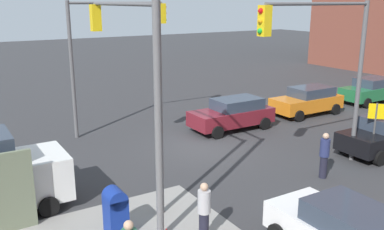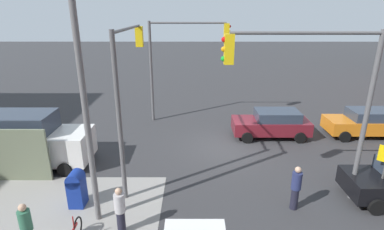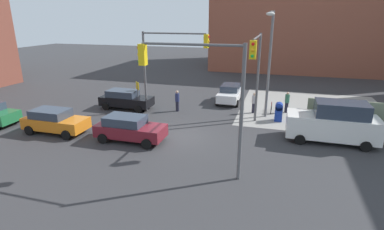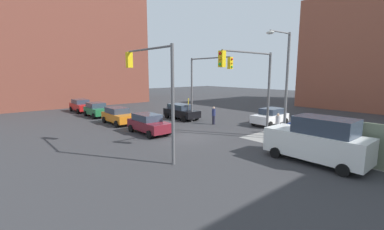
{
  "view_description": "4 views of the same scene",
  "coord_description": "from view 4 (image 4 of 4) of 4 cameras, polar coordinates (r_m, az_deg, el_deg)",
  "views": [
    {
      "loc": [
        10.05,
        15.47,
        6.5
      ],
      "look_at": [
        0.54,
        -0.15,
        1.58
      ],
      "focal_mm": 40.0,
      "sensor_mm": 36.0,
      "label": 1
    },
    {
      "loc": [
        1.82,
        14.75,
        7.07
      ],
      "look_at": [
        1.85,
        -1.16,
        1.53
      ],
      "focal_mm": 28.0,
      "sensor_mm": 36.0,
      "label": 2
    },
    {
      "loc": [
        6.0,
        -17.59,
        7.53
      ],
      "look_at": [
        0.62,
        0.66,
        1.31
      ],
      "focal_mm": 28.0,
      "sensor_mm": 36.0,
      "label": 3
    },
    {
      "loc": [
        15.51,
        -12.55,
        4.97
      ],
      "look_at": [
        1.24,
        -0.37,
        1.93
      ],
      "focal_mm": 24.0,
      "sensor_mm": 36.0,
      "label": 4
    }
  ],
  "objects": [
    {
      "name": "ground_plane",
      "position": [
        20.56,
        -1.47,
        -4.78
      ],
      "size": [
        120.0,
        120.0,
        0.0
      ],
      "primitive_type": "plane",
      "color": "#333335"
    },
    {
      "name": "sidewalk_corner",
      "position": [
        23.05,
        31.96,
        -4.65
      ],
      "size": [
        12.0,
        12.0,
        0.01
      ],
      "primitive_type": "cube",
      "color": "gray",
      "rests_on": "ground"
    },
    {
      "name": "building_brick_west",
      "position": [
        48.94,
        -29.87,
        15.76
      ],
      "size": [
        16.0,
        28.0,
        23.11
      ],
      "color": "brown",
      "rests_on": "ground"
    },
    {
      "name": "traffic_signal_nw_corner",
      "position": [
        24.74,
        3.1,
        8.41
      ],
      "size": [
        5.45,
        0.36,
        6.5
      ],
      "color": "#59595B",
      "rests_on": "ground"
    },
    {
      "name": "traffic_signal_se_corner",
      "position": [
        15.26,
        -8.73,
        7.76
      ],
      "size": [
        5.15,
        0.36,
        6.5
      ],
      "color": "#59595B",
      "rests_on": "ground"
    },
    {
      "name": "traffic_signal_ne_corner",
      "position": [
        18.54,
        13.2,
        7.94
      ],
      "size": [
        0.36,
        5.59,
        6.5
      ],
      "color": "#59595B",
      "rests_on": "ground"
    },
    {
      "name": "street_lamp_corner",
      "position": [
        20.73,
        19.84,
        7.93
      ],
      "size": [
        0.56,
        2.68,
        8.0
      ],
      "color": "slate",
      "rests_on": "ground"
    },
    {
      "name": "warning_sign_two_way",
      "position": [
        27.38,
        -0.79,
        2.22
      ],
      "size": [
        0.48,
        0.48,
        2.4
      ],
      "color": "#4C4C4C",
      "rests_on": "ground"
    },
    {
      "name": "mailbox_blue",
      "position": [
        20.3,
        21.11,
        -3.38
      ],
      "size": [
        0.56,
        0.64,
        1.43
      ],
      "color": "navy",
      "rests_on": "ground"
    },
    {
      "name": "sedan_black",
      "position": [
        28.23,
        -2.47,
        0.8
      ],
      "size": [
        4.45,
        2.02,
        1.62
      ],
      "color": "black",
      "rests_on": "ground"
    },
    {
      "name": "hatchback_maroon",
      "position": [
        21.74,
        -9.62,
        -1.86
      ],
      "size": [
        4.39,
        2.02,
        1.62
      ],
      "color": "maroon",
      "rests_on": "ground"
    },
    {
      "name": "coupe_orange",
      "position": [
        26.52,
        -16.08,
        -0.1
      ],
      "size": [
        4.32,
        2.02,
        1.62
      ],
      "color": "orange",
      "rests_on": "ground"
    },
    {
      "name": "coupe_red",
      "position": [
        36.58,
        -23.41,
        1.98
      ],
      "size": [
        4.39,
        2.02,
        1.62
      ],
      "color": "#B21919",
      "rests_on": "ground"
    },
    {
      "name": "coupe_green",
      "position": [
        31.77,
        -20.41,
        1.17
      ],
      "size": [
        3.99,
        2.02,
        1.62
      ],
      "color": "#1E6638",
      "rests_on": "ground"
    },
    {
      "name": "sedan_white",
      "position": [
        26.1,
        17.02,
        -0.29
      ],
      "size": [
        2.02,
        3.98,
        1.62
      ],
      "color": "white",
      "rests_on": "ground"
    },
    {
      "name": "van_white_delivery",
      "position": [
        15.98,
        26.16,
        -5.1
      ],
      "size": [
        5.4,
        2.32,
        2.62
      ],
      "color": "white",
      "rests_on": "ground"
    },
    {
      "name": "pedestrian_crossing",
      "position": [
        25.26,
        4.84,
        -0.05
      ],
      "size": [
        0.36,
        0.36,
        1.77
      ],
      "rotation": [
        0.0,
        0.0,
        1.34
      ],
      "color": "navy",
      "rests_on": "ground"
    },
    {
      "name": "pedestrian_waiting",
      "position": [
        22.52,
        18.5,
        -1.71
      ],
      "size": [
        0.36,
        0.36,
        1.71
      ],
      "rotation": [
        0.0,
        0.0,
        4.92
      ],
      "color": "#B2B2B7",
      "rests_on": "ground"
    },
    {
      "name": "pedestrian_walking_north",
      "position": [
        22.14,
        25.48,
        -2.25
      ],
      "size": [
        0.36,
        0.36,
        1.75
      ],
      "rotation": [
        0.0,
        0.0,
        5.89
      ],
      "color": "#2D664C",
      "rests_on": "ground"
    },
    {
      "name": "bicycle_leaning_on_fence",
      "position": [
        22.57,
        22.39,
        -3.32
      ],
      "size": [
        0.05,
        1.75,
        0.97
      ],
      "color": "black",
      "rests_on": "ground"
    }
  ]
}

